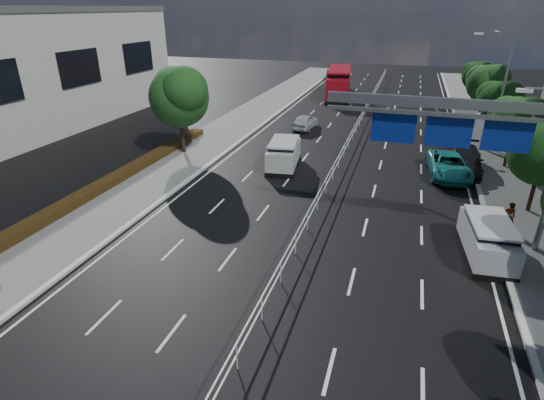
% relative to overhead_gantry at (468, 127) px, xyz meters
% --- Properties ---
extents(ground, '(160.00, 160.00, 0.00)m').
position_rel_overhead_gantry_xyz_m(ground, '(-6.74, -10.05, -5.61)').
color(ground, black).
rests_on(ground, ground).
extents(kerb_near, '(0.25, 140.00, 0.15)m').
position_rel_overhead_gantry_xyz_m(kerb_near, '(-15.74, -10.05, -5.54)').
color(kerb_near, silver).
rests_on(kerb_near, ground).
extents(median_fence, '(0.05, 85.00, 1.02)m').
position_rel_overhead_gantry_xyz_m(median_fence, '(-6.74, 12.45, -5.08)').
color(median_fence, silver).
rests_on(median_fence, ground).
extents(hedge_near, '(1.00, 36.00, 0.44)m').
position_rel_overhead_gantry_xyz_m(hedge_near, '(-20.04, -5.05, -5.25)').
color(hedge_near, black).
rests_on(hedge_near, sidewalk_near).
extents(overhead_gantry, '(10.24, 0.38, 7.45)m').
position_rel_overhead_gantry_xyz_m(overhead_gantry, '(0.00, 0.00, 0.00)').
color(overhead_gantry, gray).
rests_on(overhead_gantry, ground).
extents(streetlight_far, '(2.78, 2.40, 9.00)m').
position_rel_overhead_gantry_xyz_m(streetlight_far, '(3.76, 15.95, -0.40)').
color(streetlight_far, gray).
rests_on(streetlight_far, ground).
extents(near_tree_back, '(4.84, 4.51, 6.69)m').
position_rel_overhead_gantry_xyz_m(near_tree_back, '(-18.68, 7.92, -1.00)').
color(near_tree_back, black).
rests_on(near_tree_back, ground).
extents(far_tree_e, '(3.63, 3.38, 5.13)m').
position_rel_overhead_gantry_xyz_m(far_tree_e, '(4.51, 11.93, -2.05)').
color(far_tree_e, black).
rests_on(far_tree_e, ground).
extents(far_tree_f, '(3.52, 3.28, 5.02)m').
position_rel_overhead_gantry_xyz_m(far_tree_f, '(4.50, 19.43, -2.12)').
color(far_tree_f, black).
rests_on(far_tree_f, ground).
extents(far_tree_g, '(3.96, 3.69, 5.45)m').
position_rel_overhead_gantry_xyz_m(far_tree_g, '(4.51, 26.92, -1.85)').
color(far_tree_g, black).
rests_on(far_tree_g, ground).
extents(far_tree_h, '(3.41, 3.18, 4.91)m').
position_rel_overhead_gantry_xyz_m(far_tree_h, '(4.50, 34.43, -2.18)').
color(far_tree_h, black).
rests_on(far_tree_h, ground).
extents(white_minivan, '(2.53, 4.70, 1.95)m').
position_rel_overhead_gantry_xyz_m(white_minivan, '(-10.51, 7.38, -4.65)').
color(white_minivan, black).
rests_on(white_minivan, ground).
extents(red_bus, '(4.27, 11.88, 3.47)m').
position_rel_overhead_gantry_xyz_m(red_bus, '(-11.18, 34.63, -3.80)').
color(red_bus, black).
rests_on(red_bus, ground).
extents(near_car_silver, '(1.91, 4.07, 1.35)m').
position_rel_overhead_gantry_xyz_m(near_car_silver, '(-11.52, 18.03, -4.93)').
color(near_car_silver, '#BBBDC3').
rests_on(near_car_silver, ground).
extents(near_car_dark, '(2.06, 4.58, 1.46)m').
position_rel_overhead_gantry_xyz_m(near_car_dark, '(-14.50, 48.53, -4.88)').
color(near_car_dark, black).
rests_on(near_car_dark, ground).
extents(silver_minivan, '(2.19, 4.45, 1.79)m').
position_rel_overhead_gantry_xyz_m(silver_minivan, '(1.56, -1.22, -4.73)').
color(silver_minivan, black).
rests_on(silver_minivan, ground).
extents(parked_car_teal, '(2.97, 5.57, 1.49)m').
position_rel_overhead_gantry_xyz_m(parked_car_teal, '(0.53, 9.08, -4.86)').
color(parked_car_teal, '#1C807C').
rests_on(parked_car_teal, ground).
extents(parked_car_dark, '(2.64, 5.77, 1.64)m').
position_rel_overhead_gantry_xyz_m(parked_car_dark, '(1.56, 10.34, -4.79)').
color(parked_car_dark, black).
rests_on(parked_car_dark, ground).
extents(pedestrian_a, '(0.62, 0.45, 1.58)m').
position_rel_overhead_gantry_xyz_m(pedestrian_a, '(2.86, 1.42, -4.68)').
color(pedestrian_a, gray).
rests_on(pedestrian_a, sidewalk_far).
extents(pedestrian_b, '(1.02, 0.92, 1.71)m').
position_rel_overhead_gantry_xyz_m(pedestrian_b, '(3.53, 15.84, -4.61)').
color(pedestrian_b, gray).
rests_on(pedestrian_b, sidewalk_far).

